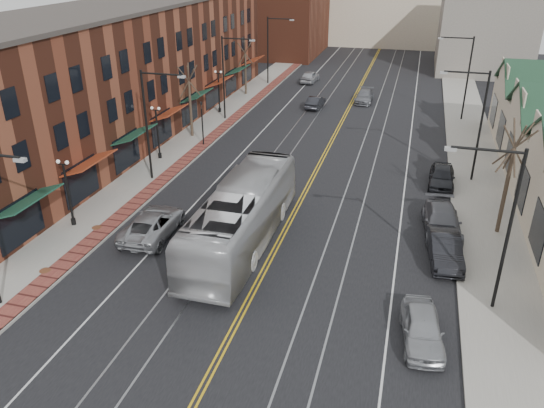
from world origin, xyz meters
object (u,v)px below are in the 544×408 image
Objects in this scene: parked_car_a at (422,328)px; parked_car_c at (442,222)px; parked_suv at (153,224)px; transit_bus at (242,215)px; parked_car_d at (442,176)px; parked_car_b at (445,249)px.

parked_car_c reaches higher than parked_car_a.
parked_suv reaches higher than parked_car_a.
transit_bus is 16.32m from parked_car_d.
parked_car_a is at bearing -99.98° from parked_car_c.
parked_suv is 16.87m from parked_car_b.
parked_car_b is (16.80, 1.59, -0.01)m from parked_suv.
parked_suv reaches higher than parked_car_b.
parked_car_d is at bearing 83.69° from parked_car_b.
transit_bus is at bearing -163.19° from parked_car_c.
parked_car_a is at bearing -104.71° from parked_car_b.
parked_suv is 1.25× the size of parked_car_d.
parked_car_b is (1.07, 7.24, 0.04)m from parked_car_a.
transit_bus reaches higher than parked_car_a.
parked_suv is at bearing 4.85° from transit_bus.
parked_suv is 1.05× the size of parked_car_c.
parked_car_a is 0.92× the size of parked_car_b.
parked_car_c is (16.70, 4.86, -0.01)m from parked_suv.
parked_car_c is (11.20, 4.42, -1.10)m from transit_bus.
parked_suv is at bearing 153.18° from parked_car_a.
parked_car_b reaches higher than parked_car_a.
parked_car_c is (0.97, 10.51, 0.04)m from parked_car_a.
transit_bus is 12.09m from parked_car_c.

